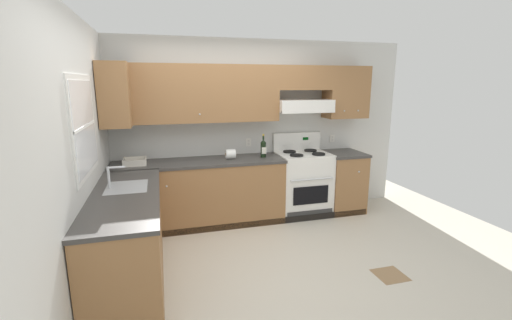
{
  "coord_description": "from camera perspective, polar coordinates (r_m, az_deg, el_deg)",
  "views": [
    {
      "loc": [
        -0.88,
        -3.35,
        1.93
      ],
      "look_at": [
        0.24,
        0.7,
        1.0
      ],
      "focal_mm": 24.27,
      "sensor_mm": 36.0,
      "label": 1
    }
  ],
  "objects": [
    {
      "name": "counter_left_run",
      "position": [
        3.68,
        -20.23,
        -11.93
      ],
      "size": [
        0.63,
        1.91,
        1.13
      ],
      "color": "olive",
      "rests_on": "ground_plane"
    },
    {
      "name": "paper_towel_roll",
      "position": [
        4.8,
        -4.25,
        0.98
      ],
      "size": [
        0.13,
        0.13,
        0.13
      ],
      "color": "white",
      "rests_on": "counter_back_run"
    },
    {
      "name": "wall_left",
      "position": [
        3.69,
        -26.39,
        2.01
      ],
      "size": [
        0.47,
        4.0,
        2.55
      ],
      "color": "silver",
      "rests_on": "ground_plane"
    },
    {
      "name": "floor_accent_tile",
      "position": [
        4.0,
        21.23,
        -17.23
      ],
      "size": [
        0.3,
        0.3,
        0.01
      ],
      "primitive_type": "cube",
      "color": "olive",
      "rests_on": "ground_plane"
    },
    {
      "name": "counter_back_run",
      "position": [
        4.91,
        -4.16,
        -5.09
      ],
      "size": [
        3.6,
        0.65,
        0.91
      ],
      "color": "olive",
      "rests_on": "ground_plane"
    },
    {
      "name": "wall_back",
      "position": [
        5.06,
        -0.87,
        7.37
      ],
      "size": [
        4.68,
        0.57,
        2.55
      ],
      "color": "silver",
      "rests_on": "ground_plane"
    },
    {
      "name": "bowl",
      "position": [
        4.72,
        -19.33,
        -0.38
      ],
      "size": [
        0.29,
        0.27,
        0.08
      ],
      "color": "beige",
      "rests_on": "counter_back_run"
    },
    {
      "name": "stove",
      "position": [
        5.23,
        7.71,
        -3.76
      ],
      "size": [
        0.76,
        0.62,
        1.2
      ],
      "color": "white",
      "rests_on": "ground_plane"
    },
    {
      "name": "wine_bottle",
      "position": [
        4.88,
        1.21,
        2.0
      ],
      "size": [
        0.08,
        0.08,
        0.33
      ],
      "color": "black",
      "rests_on": "counter_back_run"
    },
    {
      "name": "ground_plane",
      "position": [
        3.97,
        -0.7,
        -16.65
      ],
      "size": [
        7.04,
        7.04,
        0.0
      ],
      "primitive_type": "plane",
      "color": "beige"
    }
  ]
}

